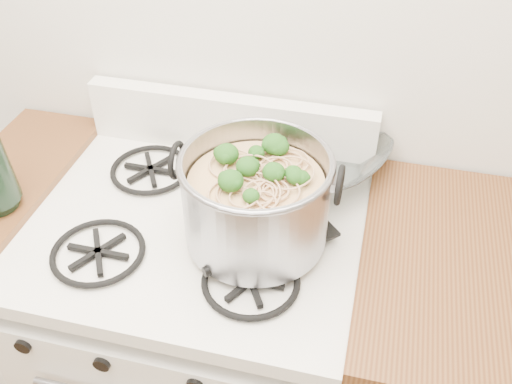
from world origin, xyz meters
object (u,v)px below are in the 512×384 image
gas_range (206,344)px  stock_pot (256,201)px  spatula (309,229)px  glass_bowl (324,163)px

gas_range → stock_pot: 0.61m
stock_pot → gas_range: bearing=170.7°
gas_range → spatula: bearing=2.3°
stock_pot → glass_bowl: 0.31m
spatula → gas_range: bearing=-131.8°
spatula → stock_pot: bearing=-116.5°
stock_pot → spatula: bearing=17.5°
stock_pot → spatula: (0.11, 0.03, -0.09)m
gas_range → glass_bowl: (0.26, 0.25, 0.50)m
gas_range → spatula: size_ratio=2.98×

